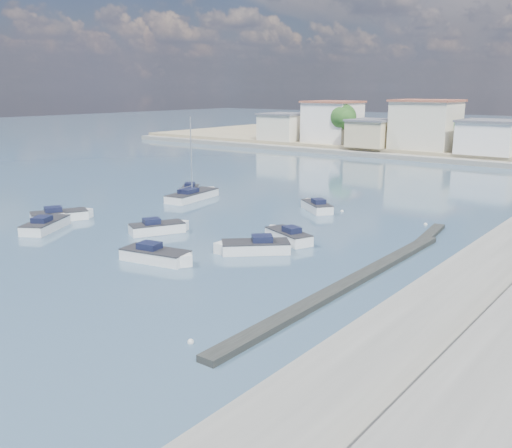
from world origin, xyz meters
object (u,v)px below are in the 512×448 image
at_px(motorboat_d, 252,248).
at_px(motorboat_f, 316,207).
at_px(motorboat_b, 160,228).
at_px(sailboat, 194,195).
at_px(motorboat_c, 287,236).
at_px(motorboat_g, 189,192).
at_px(motorboat_a, 47,225).
at_px(motorboat_h, 159,256).
at_px(motorboat_e, 62,216).

bearing_deg(motorboat_d, motorboat_f, 104.80).
xyz_separation_m(motorboat_b, sailboat, (-7.98, 12.41, 0.03)).
bearing_deg(motorboat_c, motorboat_g, 154.46).
bearing_deg(sailboat, motorboat_d, -35.04).
height_order(motorboat_d, motorboat_f, same).
bearing_deg(motorboat_f, motorboat_b, -109.94).
bearing_deg(motorboat_d, motorboat_a, -164.30).
height_order(motorboat_b, sailboat, sailboat).
xyz_separation_m(motorboat_h, sailboat, (-13.92, 18.07, 0.03)).
relative_size(motorboat_c, motorboat_g, 1.03).
height_order(motorboat_c, motorboat_h, same).
bearing_deg(motorboat_h, motorboat_g, 129.37).
distance_m(motorboat_a, motorboat_c, 20.53).
relative_size(motorboat_a, motorboat_d, 1.11).
xyz_separation_m(motorboat_f, motorboat_h, (0.35, -21.08, 0.00)).
bearing_deg(motorboat_g, sailboat, -33.94).
height_order(motorboat_g, sailboat, sailboat).
bearing_deg(motorboat_b, motorboat_h, -43.65).
relative_size(motorboat_a, motorboat_g, 1.16).
relative_size(motorboat_e, motorboat_f, 1.19).
height_order(motorboat_f, sailboat, sailboat).
height_order(motorboat_e, motorboat_h, same).
distance_m(motorboat_b, motorboat_c, 10.71).
relative_size(motorboat_b, sailboat, 0.54).
distance_m(motorboat_g, motorboat_h, 25.15).
bearing_deg(sailboat, motorboat_h, -52.41).
xyz_separation_m(motorboat_a, motorboat_d, (18.12, 5.09, -0.00)).
xyz_separation_m(motorboat_e, motorboat_g, (0.53, 15.95, 0.00)).
bearing_deg(sailboat, motorboat_e, -99.99).
bearing_deg(motorboat_a, motorboat_e, 125.90).
bearing_deg(motorboat_e, motorboat_g, 88.09).
height_order(motorboat_e, sailboat, sailboat).
distance_m(motorboat_a, motorboat_e, 3.55).
relative_size(motorboat_d, motorboat_e, 0.93).
bearing_deg(motorboat_h, motorboat_e, 168.02).
bearing_deg(motorboat_b, motorboat_a, -149.20).
xyz_separation_m(motorboat_a, motorboat_h, (14.40, -0.62, -0.00)).
bearing_deg(motorboat_a, motorboat_d, 15.70).
relative_size(motorboat_b, motorboat_e, 0.90).
bearing_deg(motorboat_e, motorboat_b, 11.62).
distance_m(motorboat_c, motorboat_f, 11.88).
distance_m(motorboat_e, motorboat_f, 23.87).
xyz_separation_m(motorboat_d, motorboat_e, (-20.20, -2.21, 0.00)).
bearing_deg(sailboat, motorboat_b, -57.27).
relative_size(motorboat_d, motorboat_g, 1.05).
distance_m(motorboat_a, motorboat_g, 18.89).
xyz_separation_m(motorboat_c, motorboat_e, (-20.36, -6.48, -0.00)).
relative_size(motorboat_b, motorboat_c, 0.99).
distance_m(motorboat_a, motorboat_h, 14.42).
distance_m(motorboat_c, sailboat, 19.54).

